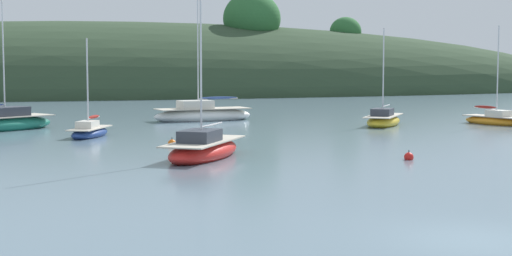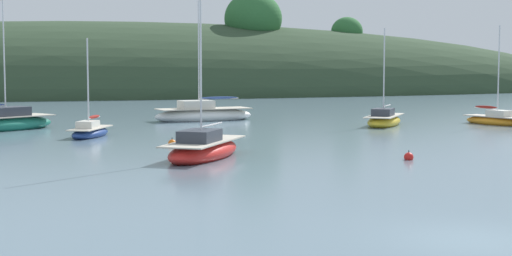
% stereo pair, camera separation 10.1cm
% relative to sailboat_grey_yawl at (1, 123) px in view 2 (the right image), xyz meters
% --- Properties ---
extents(ground_plane, '(400.00, 400.00, 0.00)m').
position_rel_sailboat_grey_yawl_xyz_m(ground_plane, '(12.65, -36.42, -0.45)').
color(ground_plane, slate).
extents(far_shoreline_hill, '(150.00, 36.00, 23.86)m').
position_rel_sailboat_grey_yawl_xyz_m(far_shoreline_hill, '(12.57, 55.43, -0.36)').
color(far_shoreline_hill, '#2D422B').
rests_on(far_shoreline_hill, ground).
extents(sailboat_grey_yawl, '(7.71, 6.42, 9.00)m').
position_rel_sailboat_grey_yawl_xyz_m(sailboat_grey_yawl, '(0.00, 0.00, 0.00)').
color(sailboat_grey_yawl, '#196B56').
rests_on(sailboat_grey_yawl, ground).
extents(sailboat_yellow_far, '(5.55, 6.87, 8.97)m').
position_rel_sailboat_grey_yawl_xyz_m(sailboat_yellow_far, '(9.64, -18.05, -0.05)').
color(sailboat_yellow_far, red).
rests_on(sailboat_yellow_far, ground).
extents(sailboat_red_portside, '(3.14, 5.12, 7.19)m').
position_rel_sailboat_grey_yawl_xyz_m(sailboat_red_portside, '(33.74, -4.60, -0.12)').
color(sailboat_red_portside, orange).
rests_on(sailboat_red_portside, ground).
extents(sailboat_navy_dinghy, '(5.13, 5.98, 7.01)m').
position_rel_sailboat_grey_yawl_xyz_m(sailboat_navy_dinghy, '(25.72, -3.30, -0.09)').
color(sailboat_navy_dinghy, gold).
rests_on(sailboat_navy_dinghy, ground).
extents(sailboat_orange_cutter, '(3.26, 4.73, 6.02)m').
position_rel_sailboat_grey_yawl_xyz_m(sailboat_orange_cutter, '(5.26, -6.08, -0.14)').
color(sailboat_orange_cutter, navy).
rests_on(sailboat_orange_cutter, ground).
extents(sailboat_blue_center, '(8.07, 3.78, 10.04)m').
position_rel_sailboat_grey_yawl_xyz_m(sailboat_blue_center, '(14.45, 4.71, 0.01)').
color(sailboat_blue_center, white).
rests_on(sailboat_blue_center, ground).
extents(mooring_buoy_channel, '(0.44, 0.44, 0.54)m').
position_rel_sailboat_grey_yawl_xyz_m(mooring_buoy_channel, '(18.55, -21.27, -0.33)').
color(mooring_buoy_channel, red).
rests_on(mooring_buoy_channel, ground).
extents(mooring_buoy_inner, '(0.44, 0.44, 0.54)m').
position_rel_sailboat_grey_yawl_xyz_m(mooring_buoy_inner, '(9.13, -12.39, -0.33)').
color(mooring_buoy_inner, orange).
rests_on(mooring_buoy_inner, ground).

